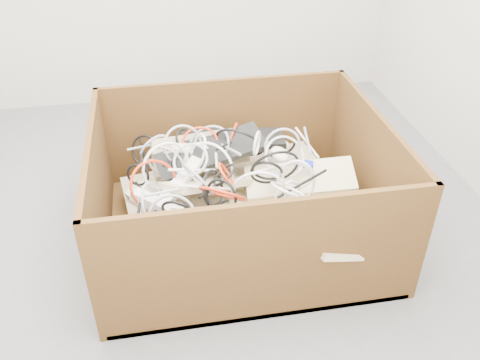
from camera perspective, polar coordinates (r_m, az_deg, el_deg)
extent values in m
plane|color=#59585B|center=(2.53, -4.65, -5.06)|extent=(3.00, 3.00, 0.00)
cube|color=#B8B1AB|center=(0.59, 5.52, -2.98)|extent=(3.00, 0.04, 2.50)
cube|color=#391D0E|center=(2.47, 0.08, -5.77)|extent=(1.27, 1.06, 0.03)
cube|color=#391D0E|center=(2.73, -1.82, 5.62)|extent=(1.27, 0.03, 0.58)
cube|color=#391D0E|center=(1.91, 2.85, -9.38)|extent=(1.27, 0.02, 0.58)
cube|color=#391D0E|center=(2.47, 14.51, 0.93)|extent=(0.02, 1.01, 0.58)
cube|color=#391D0E|center=(2.29, -15.46, -2.07)|extent=(0.03, 1.01, 0.58)
cube|color=tan|center=(2.44, 0.00, -4.15)|extent=(1.12, 0.97, 0.21)
cube|color=tan|center=(2.32, -2.28, -4.02)|extent=(0.80, 0.72, 0.22)
cube|color=beige|center=(2.53, -7.20, 0.69)|extent=(0.50, 0.43, 0.18)
cube|color=beige|center=(2.47, 3.84, -0.63)|extent=(0.53, 0.30, 0.11)
cube|color=beige|center=(2.23, 2.26, -4.53)|extent=(0.30, 0.53, 0.07)
cube|color=beige|center=(2.22, -4.24, -4.87)|extent=(0.48, 0.42, 0.23)
cube|color=beige|center=(2.15, 8.23, -5.39)|extent=(0.27, 0.51, 0.17)
cube|color=beige|center=(2.50, -4.26, 3.27)|extent=(0.49, 0.23, 0.22)
cube|color=beige|center=(2.28, -2.68, -0.30)|extent=(0.51, 0.39, 0.23)
cube|color=beige|center=(2.35, 6.73, 0.18)|extent=(0.51, 0.23, 0.13)
cube|color=black|center=(2.50, -0.80, 4.63)|extent=(0.51, 0.21, 0.06)
cube|color=black|center=(2.32, -3.30, 3.15)|extent=(0.52, 0.26, 0.15)
ellipsoid|color=beige|center=(2.29, -6.36, 0.72)|extent=(0.14, 0.11, 0.04)
ellipsoid|color=beige|center=(2.51, 4.33, 4.11)|extent=(0.13, 0.13, 0.04)
ellipsoid|color=beige|center=(2.03, -0.16, -6.13)|extent=(0.14, 0.12, 0.04)
ellipsoid|color=beige|center=(2.25, 4.43, 2.93)|extent=(0.09, 0.13, 0.04)
ellipsoid|color=beige|center=(2.35, -6.45, 3.54)|extent=(0.13, 0.10, 0.04)
cube|color=silver|center=(2.19, -6.77, -0.36)|extent=(0.23, 0.26, 0.12)
cube|color=silver|center=(2.11, -8.70, -2.99)|extent=(0.26, 0.21, 0.09)
cube|color=#0C24BF|center=(2.32, 7.61, 1.74)|extent=(0.06, 0.05, 0.03)
torus|color=black|center=(2.01, -2.12, -1.82)|extent=(0.17, 0.13, 0.20)
torus|color=silver|center=(2.06, 2.13, -1.35)|extent=(0.26, 0.08, 0.26)
torus|color=#9B9BA0|center=(2.10, -4.73, 0.06)|extent=(0.13, 0.23, 0.23)
torus|color=#9B9BA0|center=(2.16, 6.29, -0.11)|extent=(0.22, 0.17, 0.16)
torus|color=silver|center=(2.20, -3.59, 1.25)|extent=(0.28, 0.21, 0.33)
torus|color=red|center=(2.06, -1.52, 0.56)|extent=(0.10, 0.17, 0.15)
torus|color=silver|center=(2.15, 6.37, 0.64)|extent=(0.15, 0.06, 0.15)
torus|color=black|center=(2.09, -3.01, -1.05)|extent=(0.14, 0.20, 0.22)
torus|color=black|center=(2.01, -4.95, -4.84)|extent=(0.10, 0.18, 0.17)
torus|color=silver|center=(2.15, 1.89, 4.10)|extent=(0.08, 0.14, 0.15)
torus|color=#9B9BA0|center=(2.32, -6.38, 3.86)|extent=(0.25, 0.11, 0.25)
torus|color=black|center=(2.49, -10.54, 3.17)|extent=(0.16, 0.15, 0.16)
torus|color=silver|center=(2.24, -4.71, 3.17)|extent=(0.08, 0.21, 0.20)
torus|color=silver|center=(2.19, -8.28, 1.52)|extent=(0.29, 0.14, 0.31)
torus|color=red|center=(1.99, -1.93, -1.56)|extent=(0.20, 0.19, 0.19)
torus|color=black|center=(2.30, -6.96, 1.64)|extent=(0.08, 0.15, 0.16)
torus|color=silver|center=(2.46, -4.95, 3.91)|extent=(0.15, 0.10, 0.13)
torus|color=silver|center=(2.28, 5.03, 2.59)|extent=(0.26, 0.17, 0.22)
torus|color=black|center=(2.45, -6.21, 4.58)|extent=(0.13, 0.09, 0.12)
torus|color=red|center=(2.35, -4.47, 4.05)|extent=(0.23, 0.19, 0.14)
torus|color=black|center=(2.15, 3.05, 1.02)|extent=(0.15, 0.11, 0.13)
torus|color=#9B9BA0|center=(2.04, -7.60, -4.33)|extent=(0.25, 0.12, 0.23)
torus|color=black|center=(2.30, -11.32, 0.55)|extent=(0.10, 0.07, 0.11)
torus|color=red|center=(2.43, -1.01, 4.50)|extent=(0.10, 0.24, 0.24)
torus|color=red|center=(2.15, -9.57, -0.51)|extent=(0.28, 0.16, 0.26)
torus|color=#9B9BA0|center=(2.09, -9.75, -2.64)|extent=(0.11, 0.23, 0.23)
torus|color=black|center=(2.07, -1.79, 0.58)|extent=(0.13, 0.16, 0.12)
torus|color=black|center=(2.36, 4.44, 3.68)|extent=(0.22, 0.10, 0.20)
torus|color=black|center=(2.17, 3.88, 1.37)|extent=(0.26, 0.09, 0.25)
torus|color=#9B9BA0|center=(2.29, 4.76, 3.84)|extent=(0.23, 0.05, 0.23)
torus|color=silver|center=(2.37, -4.15, 3.14)|extent=(0.13, 0.13, 0.17)
torus|color=#9B9BA0|center=(2.17, -5.56, 2.24)|extent=(0.18, 0.15, 0.14)
torus|color=silver|center=(2.13, 5.30, -1.70)|extent=(0.18, 0.10, 0.20)
torus|color=#9B9BA0|center=(2.35, -3.57, 3.83)|extent=(0.23, 0.27, 0.19)
torus|color=#9B9BA0|center=(2.27, -8.32, 1.92)|extent=(0.20, 0.13, 0.23)
torus|color=silver|center=(2.02, 5.41, -1.13)|extent=(0.17, 0.16, 0.12)
torus|color=black|center=(1.99, -6.86, -3.52)|extent=(0.16, 0.11, 0.15)
torus|color=black|center=(2.37, -0.04, 4.17)|extent=(0.31, 0.22, 0.27)
torus|color=#9B9BA0|center=(2.46, -9.55, 3.49)|extent=(0.21, 0.14, 0.23)
cylinder|color=#9B9BA0|center=(2.52, -10.57, 3.74)|extent=(0.17, 0.03, 0.03)
cylinder|color=black|center=(2.11, -2.82, -0.76)|extent=(0.16, 0.22, 0.07)
cylinder|color=black|center=(2.40, -7.16, 2.71)|extent=(0.14, 0.24, 0.06)
cylinder|color=#9B9BA0|center=(2.37, -5.28, 3.27)|extent=(0.27, 0.06, 0.05)
cylinder|color=black|center=(2.35, -0.82, 4.31)|extent=(0.19, 0.24, 0.08)
cylinder|color=#9B9BA0|center=(2.07, -7.26, -1.11)|extent=(0.25, 0.09, 0.04)
cylinder|color=black|center=(2.54, -10.74, 2.96)|extent=(0.04, 0.25, 0.06)
cylinder|color=silver|center=(2.13, 3.50, 1.33)|extent=(0.18, 0.13, 0.07)
cylinder|color=#9B9BA0|center=(2.47, 3.62, 4.17)|extent=(0.16, 0.10, 0.08)
cylinder|color=silver|center=(2.02, 4.89, -3.71)|extent=(0.14, 0.25, 0.08)
cylinder|color=black|center=(2.11, -11.19, -3.11)|extent=(0.05, 0.18, 0.05)
cylinder|color=silver|center=(2.18, -5.40, 1.12)|extent=(0.20, 0.04, 0.06)
cylinder|color=red|center=(2.09, 11.60, -4.56)|extent=(0.03, 0.20, 0.05)
cylinder|color=silver|center=(2.07, -3.68, -0.86)|extent=(0.23, 0.02, 0.06)
cylinder|color=silver|center=(2.51, 7.46, 4.21)|extent=(0.05, 0.27, 0.03)
cylinder|color=#9B9BA0|center=(2.48, 7.54, 4.44)|extent=(0.06, 0.26, 0.02)
cylinder|color=silver|center=(2.00, -4.02, -3.37)|extent=(0.26, 0.05, 0.04)
cylinder|color=black|center=(2.17, -10.26, -2.14)|extent=(0.11, 0.28, 0.02)
cylinder|color=red|center=(2.22, 14.30, -2.80)|extent=(0.12, 0.05, 0.04)
cylinder|color=#9B9BA0|center=(1.94, -7.72, -5.98)|extent=(0.06, 0.12, 0.02)
cylinder|color=#9B9BA0|center=(2.26, -1.22, 3.52)|extent=(0.08, 0.23, 0.08)
cylinder|color=black|center=(2.37, -11.00, 2.12)|extent=(0.03, 0.20, 0.02)
cylinder|color=black|center=(1.97, -7.59, -4.43)|extent=(0.20, 0.10, 0.02)
cylinder|color=silver|center=(2.29, -2.70, 2.91)|extent=(0.04, 0.24, 0.02)
cylinder|color=black|center=(2.02, -3.58, -3.06)|extent=(0.20, 0.19, 0.10)
cylinder|color=black|center=(2.11, 6.99, -0.39)|extent=(0.24, 0.11, 0.06)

